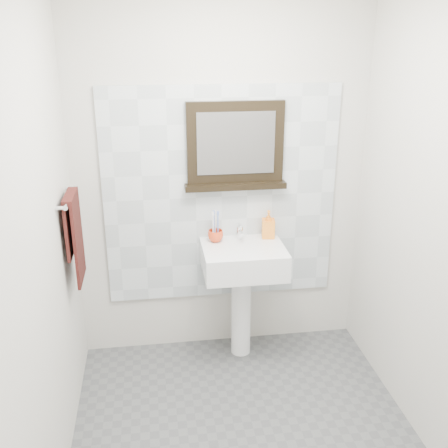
% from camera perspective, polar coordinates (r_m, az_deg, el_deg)
% --- Properties ---
extents(floor, '(2.00, 2.20, 0.01)m').
position_cam_1_polar(floor, '(3.25, 2.63, -22.88)').
color(floor, '#515356').
rests_on(floor, ground).
extents(back_wall, '(2.00, 0.01, 2.50)m').
position_cam_1_polar(back_wall, '(3.59, -0.31, 4.61)').
color(back_wall, beige).
rests_on(back_wall, ground).
extents(front_wall, '(2.00, 0.01, 2.50)m').
position_cam_1_polar(front_wall, '(1.63, 10.84, -17.02)').
color(front_wall, beige).
rests_on(front_wall, ground).
extents(left_wall, '(0.01, 2.20, 2.50)m').
position_cam_1_polar(left_wall, '(2.57, -19.40, -3.24)').
color(left_wall, beige).
rests_on(left_wall, ground).
extents(right_wall, '(0.01, 2.20, 2.50)m').
position_cam_1_polar(right_wall, '(2.91, 22.75, -0.88)').
color(right_wall, beige).
rests_on(right_wall, ground).
extents(splashback, '(1.60, 0.02, 1.50)m').
position_cam_1_polar(splashback, '(3.60, -0.28, 3.03)').
color(splashback, silver).
rests_on(splashback, back_wall).
extents(pedestal_sink, '(0.55, 0.44, 0.96)m').
position_cam_1_polar(pedestal_sink, '(3.60, 2.06, -5.13)').
color(pedestal_sink, white).
rests_on(pedestal_sink, ground).
extents(toothbrush_cup, '(0.12, 0.12, 0.08)m').
position_cam_1_polar(toothbrush_cup, '(3.58, -0.93, -1.30)').
color(toothbrush_cup, '#E3411A').
rests_on(toothbrush_cup, pedestal_sink).
extents(toothbrushes, '(0.05, 0.04, 0.21)m').
position_cam_1_polar(toothbrushes, '(3.56, -0.99, -0.06)').
color(toothbrushes, white).
rests_on(toothbrushes, toothbrush_cup).
extents(soap_dispenser, '(0.10, 0.10, 0.20)m').
position_cam_1_polar(soap_dispenser, '(3.65, 4.85, -0.02)').
color(soap_dispenser, orange).
rests_on(soap_dispenser, pedestal_sink).
extents(framed_mirror, '(0.69, 0.11, 0.58)m').
position_cam_1_polar(framed_mirror, '(3.50, 1.24, 8.32)').
color(framed_mirror, black).
rests_on(framed_mirror, back_wall).
extents(towel_bar, '(0.07, 0.40, 0.03)m').
position_cam_1_polar(towel_bar, '(3.17, -16.48, 2.80)').
color(towel_bar, silver).
rests_on(towel_bar, left_wall).
extents(hand_towel, '(0.06, 0.30, 0.55)m').
position_cam_1_polar(hand_towel, '(3.24, -15.98, -0.73)').
color(hand_towel, black).
rests_on(hand_towel, towel_bar).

